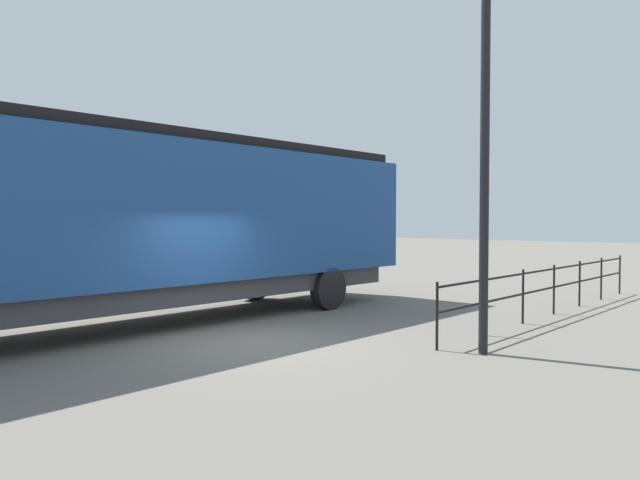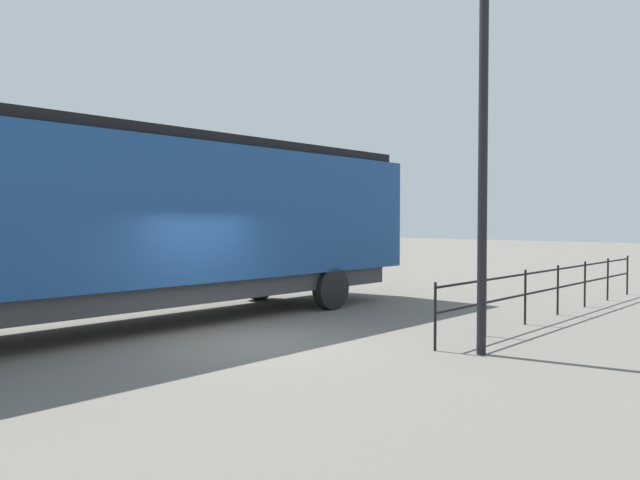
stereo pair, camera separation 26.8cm
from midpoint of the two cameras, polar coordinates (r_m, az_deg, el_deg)
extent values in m
plane|color=#666059|center=(11.59, -6.27, -9.65)|extent=(120.00, 120.00, 0.00)
cube|color=navy|center=(13.42, -17.71, 2.52)|extent=(3.15, 15.81, 2.98)
cube|color=black|center=(17.62, 1.42, 0.97)|extent=(3.03, 2.58, 2.08)
cube|color=black|center=(13.54, -17.78, 9.34)|extent=(2.84, 15.18, 0.24)
cube|color=#38383D|center=(13.51, -17.64, -4.76)|extent=(2.84, 14.54, 0.45)
cylinder|color=black|center=(17.62, -5.44, -3.89)|extent=(0.30, 1.10, 1.10)
cylinder|color=black|center=(15.61, 1.54, -4.63)|extent=(0.30, 1.10, 1.10)
cylinder|color=black|center=(10.72, 15.94, 7.32)|extent=(0.16, 0.16, 6.69)
cube|color=black|center=(15.80, 22.17, -2.59)|extent=(0.04, 11.07, 0.04)
cube|color=black|center=(15.84, 22.15, -4.22)|extent=(0.04, 11.07, 0.04)
cylinder|color=black|center=(10.90, 11.60, -7.15)|extent=(0.05, 0.05, 1.22)
cylinder|color=black|center=(12.49, 16.05, -6.04)|extent=(0.05, 0.05, 1.22)
cylinder|color=black|center=(14.15, 19.46, -5.15)|extent=(0.05, 0.05, 1.22)
cylinder|color=black|center=(15.85, 22.14, -4.44)|extent=(0.05, 0.05, 1.22)
cylinder|color=black|center=(17.57, 24.30, -3.86)|extent=(0.05, 0.05, 1.22)
cylinder|color=black|center=(19.32, 26.06, -3.38)|extent=(0.05, 0.05, 1.22)
cylinder|color=black|center=(21.09, 27.53, -2.98)|extent=(0.05, 0.05, 1.22)
camera|label=1|loc=(0.13, -89.39, 0.02)|focal=33.63mm
camera|label=2|loc=(0.13, 90.61, -0.02)|focal=33.63mm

